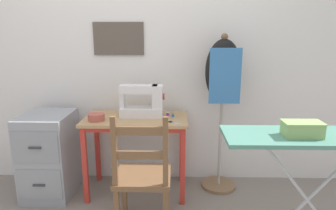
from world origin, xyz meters
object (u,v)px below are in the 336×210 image
object	(u,v)px
sewing_machine	(144,102)
scissors	(173,122)
storage_box	(302,129)
filing_cabinet	(50,154)
fabric_bowl	(96,117)
ironing_board	(314,142)
wooden_chair	(143,177)
dress_form	(223,81)
thread_spool_near_machine	(168,114)
thread_spool_mid_table	(173,116)

from	to	relation	value
sewing_machine	scissors	xyz separation A→B (m)	(0.26, -0.20, -0.13)
sewing_machine	storage_box	world-z (taller)	sewing_machine
scissors	filing_cabinet	xyz separation A→B (m)	(-1.10, 0.11, -0.34)
fabric_bowl	filing_cabinet	size ratio (longest dim) A/B	0.19
sewing_machine	storage_box	xyz separation A→B (m)	(1.01, -0.89, 0.04)
fabric_bowl	ironing_board	distance (m)	1.66
wooden_chair	dress_form	bearing A→B (deg)	44.42
scissors	wooden_chair	distance (m)	0.53
scissors	storage_box	xyz separation A→B (m)	(0.76, -0.70, 0.17)
thread_spool_near_machine	dress_form	distance (m)	0.57
storage_box	ironing_board	bearing A→B (deg)	19.44
fabric_bowl	wooden_chair	distance (m)	0.70
thread_spool_near_machine	storage_box	xyz separation A→B (m)	(0.80, -0.90, 0.16)
ironing_board	scissors	bearing A→B (deg)	142.01
storage_box	thread_spool_near_machine	bearing A→B (deg)	131.78
thread_spool_near_machine	storage_box	world-z (taller)	storage_box
sewing_machine	filing_cabinet	world-z (taller)	sewing_machine
filing_cabinet	dress_form	world-z (taller)	dress_form
sewing_machine	filing_cabinet	bearing A→B (deg)	-174.04
storage_box	scissors	bearing A→B (deg)	137.32
thread_spool_mid_table	ironing_board	world-z (taller)	ironing_board
sewing_machine	thread_spool_near_machine	bearing A→B (deg)	1.67
scissors	ironing_board	bearing A→B (deg)	-37.99
scissors	ironing_board	distance (m)	1.08
fabric_bowl	storage_box	bearing A→B (deg)	-28.15
thread_spool_mid_table	filing_cabinet	distance (m)	1.16
thread_spool_mid_table	dress_form	world-z (taller)	dress_form
scissors	wooden_chair	world-z (taller)	wooden_chair
fabric_bowl	wooden_chair	size ratio (longest dim) A/B	0.16
wooden_chair	thread_spool_mid_table	bearing A→B (deg)	68.95
thread_spool_mid_table	thread_spool_near_machine	bearing A→B (deg)	139.04
fabric_bowl	dress_form	distance (m)	1.13
sewing_machine	wooden_chair	xyz separation A→B (m)	(0.04, -0.59, -0.42)
thread_spool_mid_table	wooden_chair	bearing A→B (deg)	-111.05
ironing_board	storage_box	size ratio (longest dim) A/B	4.79
thread_spool_near_machine	ironing_board	bearing A→B (deg)	-43.98
scissors	wooden_chair	size ratio (longest dim) A/B	0.12
wooden_chair	sewing_machine	bearing A→B (deg)	94.04
dress_form	thread_spool_mid_table	bearing A→B (deg)	-169.30
scissors	wooden_chair	bearing A→B (deg)	-118.51
scissors	ironing_board	size ratio (longest dim) A/B	0.10
scissors	thread_spool_mid_table	bearing A→B (deg)	90.10
thread_spool_near_machine	thread_spool_mid_table	world-z (taller)	thread_spool_near_machine
storage_box	filing_cabinet	bearing A→B (deg)	156.57
storage_box	dress_form	bearing A→B (deg)	108.72
scissors	wooden_chair	xyz separation A→B (m)	(-0.21, -0.39, -0.29)
scissors	ironing_board	xyz separation A→B (m)	(0.85, -0.66, 0.08)
filing_cabinet	storage_box	distance (m)	2.09
sewing_machine	scissors	size ratio (longest dim) A/B	3.51
sewing_machine	dress_form	distance (m)	0.72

